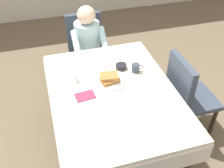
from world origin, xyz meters
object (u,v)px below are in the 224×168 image
(chair_diner, at_px, (86,46))
(syrup_pitcher, at_px, (76,79))
(breakfast_stack, at_px, (109,78))
(fork_left_of_plate, at_px, (90,87))
(dining_table_main, at_px, (113,98))
(plate_breakfast, at_px, (109,82))
(cup_coffee, at_px, (136,68))
(spoon_near_edge, at_px, (118,105))
(knife_right_of_plate, at_px, (129,80))
(bowl_butter, at_px, (121,66))
(chair_right_side, at_px, (186,93))
(diner_person, at_px, (88,43))

(chair_diner, distance_m, syrup_pitcher, 1.03)
(breakfast_stack, height_order, fork_left_of_plate, breakfast_stack)
(dining_table_main, xyz_separation_m, plate_breakfast, (-0.00, 0.13, 0.10))
(plate_breakfast, bearing_deg, cup_coffee, 17.33)
(cup_coffee, relative_size, syrup_pitcher, 1.41)
(syrup_pitcher, xyz_separation_m, fork_left_of_plate, (0.10, -0.10, -0.04))
(spoon_near_edge, bearing_deg, knife_right_of_plate, 71.26)
(bowl_butter, bearing_deg, knife_right_of_plate, -85.15)
(dining_table_main, relative_size, fork_left_of_plate, 8.47)
(syrup_pitcher, relative_size, fork_left_of_plate, 0.44)
(dining_table_main, distance_m, chair_diner, 1.18)
(plate_breakfast, relative_size, syrup_pitcher, 3.50)
(breakfast_stack, bearing_deg, fork_left_of_plate, -174.38)
(breakfast_stack, bearing_deg, syrup_pitcher, 163.73)
(syrup_pitcher, distance_m, spoon_near_edge, 0.49)
(fork_left_of_plate, bearing_deg, dining_table_main, -118.68)
(dining_table_main, distance_m, chair_right_side, 0.78)
(dining_table_main, bearing_deg, spoon_near_edge, -94.88)
(plate_breakfast, xyz_separation_m, knife_right_of_plate, (0.19, -0.02, -0.01))
(chair_diner, xyz_separation_m, fork_left_of_plate, (-0.18, -1.06, 0.21))
(bowl_butter, distance_m, knife_right_of_plate, 0.20)
(plate_breakfast, distance_m, cup_coffee, 0.31)
(diner_person, distance_m, spoon_near_edge, 1.20)
(plate_breakfast, bearing_deg, syrup_pitcher, 163.90)
(chair_diner, relative_size, diner_person, 0.83)
(breakfast_stack, bearing_deg, chair_right_side, -9.37)
(dining_table_main, xyz_separation_m, breakfast_stack, (0.00, 0.13, 0.14))
(dining_table_main, height_order, plate_breakfast, plate_breakfast)
(cup_coffee, bearing_deg, bowl_butter, 143.28)
(chair_diner, relative_size, syrup_pitcher, 11.63)
(chair_right_side, relative_size, breakfast_stack, 5.16)
(bowl_butter, relative_size, knife_right_of_plate, 0.55)
(dining_table_main, bearing_deg, bowl_butter, 61.01)
(breakfast_stack, bearing_deg, chair_diner, 90.76)
(dining_table_main, bearing_deg, chair_diner, 90.66)
(spoon_near_edge, bearing_deg, diner_person, 106.24)
(fork_left_of_plate, relative_size, spoon_near_edge, 1.20)
(chair_diner, bearing_deg, diner_person, 90.00)
(chair_right_side, relative_size, plate_breakfast, 3.32)
(chair_diner, xyz_separation_m, diner_person, (-0.00, -0.16, 0.14))
(diner_person, distance_m, bowl_butter, 0.73)
(plate_breakfast, relative_size, bowl_butter, 2.55)
(dining_table_main, bearing_deg, cup_coffee, 36.84)
(breakfast_stack, relative_size, cup_coffee, 1.59)
(syrup_pitcher, height_order, fork_left_of_plate, syrup_pitcher)
(diner_person, bearing_deg, dining_table_main, 90.76)
(dining_table_main, xyz_separation_m, chair_right_side, (0.77, 0.00, -0.12))
(knife_right_of_plate, bearing_deg, bowl_butter, 9.68)
(plate_breakfast, relative_size, knife_right_of_plate, 1.40)
(dining_table_main, height_order, fork_left_of_plate, fork_left_of_plate)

